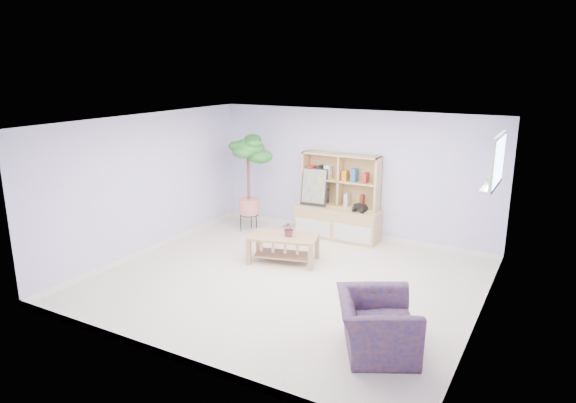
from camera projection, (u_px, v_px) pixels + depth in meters
The scene contains 14 objects.
floor at pixel (287, 281), 7.77m from camera, with size 5.50×5.00×0.01m, color beige.
ceiling at pixel (287, 122), 7.15m from camera, with size 5.50×5.00×0.01m, color silver.
walls at pixel (287, 205), 7.46m from camera, with size 5.51×5.01×2.40m.
baseboard at pixel (287, 278), 7.76m from camera, with size 5.50×5.00×0.10m, color white, non-canonical shape.
window at pixel (499, 161), 6.48m from camera, with size 0.10×0.98×0.68m, color #C8E1FF, non-canonical shape.
window_sill at pixel (491, 185), 6.59m from camera, with size 0.14×1.00×0.04m, color white.
storage_unit at pixel (338, 197), 9.53m from camera, with size 1.59×0.54×1.59m, color tan, non-canonical shape.
poster at pixel (314, 187), 9.65m from camera, with size 0.51×0.12×0.71m, color yellow, non-canonical shape.
toy_truck at pixel (360, 208), 9.28m from camera, with size 0.30×0.20×0.16m, color black, non-canonical shape.
coffee_table at pixel (283, 249), 8.51m from camera, with size 1.11×0.60×0.45m, color #9B764C, non-canonical shape.
table_plant at pixel (289, 228), 8.40m from camera, with size 0.24×0.20×0.26m, color #265929.
floor_tree at pixel (249, 184), 9.93m from camera, with size 0.70×0.70×1.89m, color #265F21, non-canonical shape.
armchair at pixel (377, 321), 5.80m from camera, with size 0.99×0.87×0.74m, color navy.
sill_plant at pixel (491, 176), 6.51m from camera, with size 0.12×0.10×0.22m, color #265F21.
Camera 1 is at (3.52, -6.28, 3.17)m, focal length 32.00 mm.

